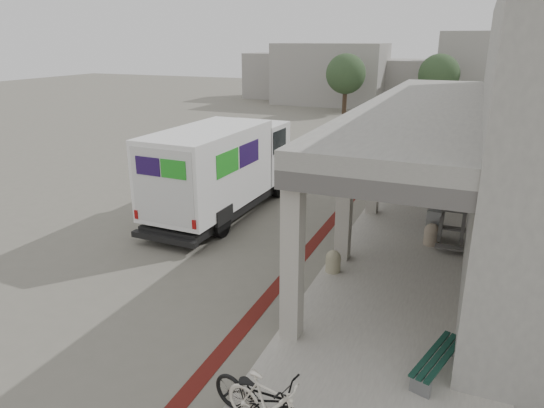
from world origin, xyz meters
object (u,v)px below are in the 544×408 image
at_px(fedex_truck, 222,167).
at_px(bench, 437,360).
at_px(utility_cabinet, 435,224).
at_px(bicycle_cream, 270,407).
at_px(bicycle_black, 261,398).

relative_size(fedex_truck, bench, 4.31).
relative_size(fedex_truck, utility_cabinet, 8.05).
xyz_separation_m(bench, utility_cabinet, (-0.63, 6.57, 0.18)).
relative_size(bench, bicycle_cream, 1.03).
relative_size(bench, utility_cabinet, 1.87).
distance_m(utility_cabinet, bicycle_cream, 9.15).
bearing_deg(bench, utility_cabinet, 112.32).
relative_size(bench, bicycle_black, 0.94).
height_order(bench, utility_cabinet, utility_cabinet).
xyz_separation_m(bench, bicycle_cream, (-2.21, -2.44, 0.22)).
xyz_separation_m(fedex_truck, bicycle_cream, (5.51, -8.87, -1.04)).
xyz_separation_m(fedex_truck, bench, (7.72, -6.43, -1.26)).
distance_m(bench, utility_cabinet, 6.60).
height_order(bicycle_black, bicycle_cream, bicycle_cream).
relative_size(utility_cabinet, bicycle_cream, 0.55).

